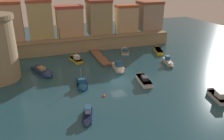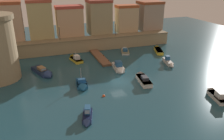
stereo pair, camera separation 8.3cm
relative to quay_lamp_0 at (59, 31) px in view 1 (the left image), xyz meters
The scene contains 17 objects.
ground_plane 22.53m from the quay_lamp_0, 70.04° to the right, with size 113.43×113.43×0.00m, color #1E4756.
quay_wall 8.43m from the quay_lamp_0, ahead, with size 43.88×3.52×3.27m.
old_town_backdrop 8.42m from the quay_lamp_0, 29.59° to the left, with size 43.24×5.79×9.60m.
pier_dock 11.96m from the quay_lamp_0, 42.26° to the right, with size 2.04×11.18×0.70m.
quay_lamp_0 is the anchor object (origin of this frame).
quay_lamp_1 14.42m from the quay_lamp_0, ahead, with size 0.32×0.32×3.25m.
moored_boat_0 25.09m from the quay_lamp_0, 61.66° to the right, with size 2.51×6.29×1.76m.
moored_boat_1 16.80m from the quay_lamp_0, 17.36° to the right, with size 3.09×4.81×1.73m.
moored_boat_2 14.60m from the quay_lamp_0, 111.70° to the right, with size 4.29×7.06×1.80m.
moored_boat_3 30.67m from the quay_lamp_0, 91.40° to the right, with size 2.36×4.35×1.72m.
moored_boat_4 26.76m from the quay_lamp_0, 37.84° to the right, with size 2.28×5.57×1.79m.
moored_boat_5 21.24m from the quay_lamp_0, 87.98° to the right, with size 2.24×4.69×3.54m.
moored_boat_6 24.94m from the quay_lamp_0, 16.97° to the right, with size 3.47×6.44×1.42m.
moored_boat_7 18.98m from the quay_lamp_0, 59.07° to the right, with size 2.34×5.62×2.21m.
moored_boat_8 8.72m from the quay_lamp_0, 72.34° to the right, with size 2.75×5.43×2.77m.
moored_boat_9 37.13m from the quay_lamp_0, 57.62° to the right, with size 2.61×5.47×1.88m.
mooring_buoy_0 25.70m from the quay_lamp_0, 82.56° to the right, with size 0.51×0.51×0.51m, color #EA4C19.
Camera 1 is at (-13.69, -34.70, 17.56)m, focal length 36.41 mm.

